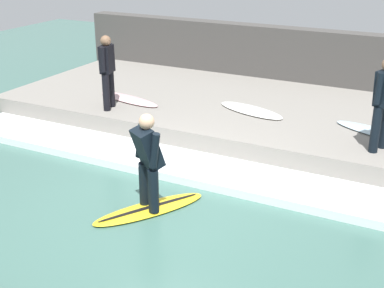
# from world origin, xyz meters

# --- Properties ---
(ground_plane) EXTENTS (28.00, 28.00, 0.00)m
(ground_plane) POSITION_xyz_m (0.00, 0.00, 0.00)
(ground_plane) COLOR #426B60
(concrete_ledge) EXTENTS (4.40, 11.36, 0.49)m
(concrete_ledge) POSITION_xyz_m (4.07, 0.00, 0.25)
(concrete_ledge) COLOR gray
(concrete_ledge) RESTS_ON ground_plane
(back_wall) EXTENTS (0.50, 11.93, 1.79)m
(back_wall) POSITION_xyz_m (6.52, 0.00, 0.90)
(back_wall) COLOR #474442
(back_wall) RESTS_ON ground_plane
(wave_foam_crest) EXTENTS (1.15, 10.80, 0.15)m
(wave_foam_crest) POSITION_xyz_m (1.29, 0.00, 0.07)
(wave_foam_crest) COLOR white
(wave_foam_crest) RESTS_ON ground_plane
(surfboard_riding) EXTENTS (1.87, 1.39, 0.07)m
(surfboard_riding) POSITION_xyz_m (-0.30, 0.11, 0.03)
(surfboard_riding) COLOR yellow
(surfboard_riding) RESTS_ON ground_plane
(surfer_riding) EXTENTS (0.55, 0.58, 1.53)m
(surfer_riding) POSITION_xyz_m (-0.30, 0.11, 0.91)
(surfer_riding) COLOR black
(surfer_riding) RESTS_ON surfboard_riding
(surfer_waiting_near) EXTENTS (0.53, 0.37, 1.63)m
(surfer_waiting_near) POSITION_xyz_m (2.64, -2.77, 1.41)
(surfer_waiting_near) COLOR black
(surfer_waiting_near) RESTS_ON concrete_ledge
(surfboard_waiting_near) EXTENTS (1.11, 1.99, 0.06)m
(surfboard_waiting_near) POSITION_xyz_m (3.41, -2.73, 0.52)
(surfboard_waiting_near) COLOR silver
(surfboard_waiting_near) RESTS_ON concrete_ledge
(surfer_waiting_far) EXTENTS (0.52, 0.31, 1.57)m
(surfer_waiting_far) POSITION_xyz_m (2.40, 2.75, 1.37)
(surfer_waiting_far) COLOR black
(surfer_waiting_far) RESTS_ON concrete_ledge
(surfboard_waiting_far) EXTENTS (0.83, 1.80, 0.06)m
(surfboard_waiting_far) POSITION_xyz_m (3.08, 2.70, 0.52)
(surfboard_waiting_far) COLOR beige
(surfboard_waiting_far) RESTS_ON concrete_ledge
(surfboard_spare) EXTENTS (1.03, 1.70, 0.06)m
(surfboard_spare) POSITION_xyz_m (3.59, -0.04, 0.52)
(surfboard_spare) COLOR white
(surfboard_spare) RESTS_ON concrete_ledge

